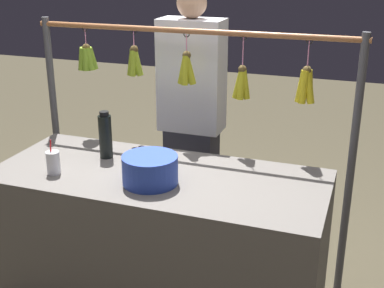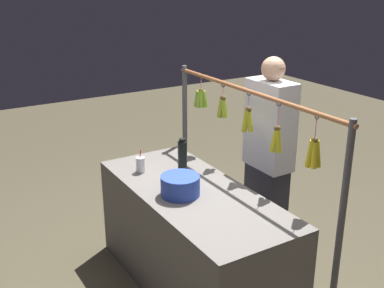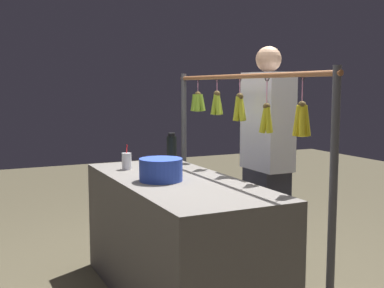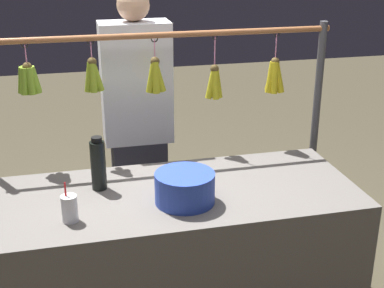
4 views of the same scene
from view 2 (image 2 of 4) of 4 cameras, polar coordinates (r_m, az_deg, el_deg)
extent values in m
plane|color=#47412F|center=(3.90, 0.15, -16.39)|extent=(12.00, 12.00, 0.00)
cube|color=#66605B|center=(3.67, 0.15, -11.29)|extent=(1.75, 0.74, 0.81)
cylinder|color=#4C4C51|center=(3.15, 17.09, -10.47)|extent=(0.04, 0.04, 1.52)
cylinder|color=#4C4C51|center=(4.47, -0.84, -0.34)|extent=(0.04, 0.04, 1.52)
cylinder|color=#9E6038|center=(3.52, 6.94, 6.17)|extent=(1.94, 0.03, 0.03)
torus|color=black|center=(3.05, 14.59, 3.17)|extent=(0.04, 0.01, 0.04)
cylinder|color=pink|center=(3.07, 14.46, 1.76)|extent=(0.01, 0.01, 0.15)
sphere|color=brown|center=(3.09, 14.34, 0.41)|extent=(0.05, 0.05, 0.05)
cylinder|color=yellow|center=(3.14, 13.87, -0.99)|extent=(0.06, 0.04, 0.18)
cylinder|color=yellow|center=(3.11, 13.83, -1.14)|extent=(0.04, 0.06, 0.18)
cylinder|color=yellow|center=(3.10, 14.30, -1.26)|extent=(0.07, 0.06, 0.18)
cylinder|color=yellow|center=(3.12, 14.63, -1.14)|extent=(0.05, 0.05, 0.18)
cylinder|color=yellow|center=(3.14, 14.36, -0.98)|extent=(0.06, 0.08, 0.18)
torus|color=black|center=(3.29, 10.26, 4.72)|extent=(0.04, 0.01, 0.04)
cylinder|color=pink|center=(3.31, 10.16, 3.24)|extent=(0.01, 0.01, 0.17)
sphere|color=brown|center=(3.34, 10.07, 1.81)|extent=(0.05, 0.05, 0.05)
cylinder|color=gold|center=(3.38, 9.77, 0.54)|extent=(0.07, 0.04, 0.17)
cylinder|color=gold|center=(3.35, 9.76, 0.41)|extent=(0.04, 0.07, 0.17)
cylinder|color=gold|center=(3.35, 10.20, 0.38)|extent=(0.06, 0.04, 0.17)
cylinder|color=gold|center=(3.38, 10.19, 0.52)|extent=(0.04, 0.07, 0.17)
torus|color=black|center=(3.53, 6.76, 5.94)|extent=(0.04, 0.01, 0.04)
cylinder|color=pink|center=(3.55, 6.72, 5.00)|extent=(0.01, 0.01, 0.12)
sphere|color=brown|center=(3.56, 6.68, 4.09)|extent=(0.05, 0.05, 0.05)
cylinder|color=gold|center=(3.60, 6.43, 2.87)|extent=(0.07, 0.04, 0.17)
cylinder|color=gold|center=(3.58, 6.37, 2.76)|extent=(0.04, 0.06, 0.17)
cylinder|color=gold|center=(3.57, 6.83, 2.73)|extent=(0.08, 0.04, 0.17)
cylinder|color=gold|center=(3.60, 6.84, 2.85)|extent=(0.04, 0.07, 0.17)
torus|color=black|center=(3.79, 3.71, 6.99)|extent=(0.04, 0.01, 0.04)
cylinder|color=pink|center=(3.80, 3.69, 6.20)|extent=(0.01, 0.01, 0.10)
sphere|color=brown|center=(3.81, 3.67, 5.45)|extent=(0.05, 0.05, 0.05)
cylinder|color=#94AF28|center=(3.85, 3.46, 4.38)|extent=(0.06, 0.04, 0.16)
cylinder|color=#94AF28|center=(3.82, 3.41, 4.29)|extent=(0.04, 0.06, 0.16)
cylinder|color=#94AF28|center=(3.82, 3.78, 4.26)|extent=(0.07, 0.04, 0.16)
cylinder|color=#94AF28|center=(3.85, 3.85, 4.37)|extent=(0.04, 0.07, 0.16)
torus|color=black|center=(4.05, 1.09, 7.87)|extent=(0.04, 0.01, 0.04)
cylinder|color=pink|center=(4.06, 1.08, 7.07)|extent=(0.01, 0.01, 0.11)
sphere|color=brown|center=(4.08, 1.08, 6.30)|extent=(0.05, 0.05, 0.05)
cylinder|color=#7EA72A|center=(4.12, 0.88, 5.49)|extent=(0.05, 0.04, 0.14)
cylinder|color=#7EA72A|center=(4.09, 0.62, 5.40)|extent=(0.05, 0.05, 0.14)
cylinder|color=#7EA72A|center=(4.07, 0.78, 5.30)|extent=(0.04, 0.06, 0.14)
cylinder|color=#7EA72A|center=(4.06, 1.12, 5.27)|extent=(0.06, 0.05, 0.14)
cylinder|color=#7EA72A|center=(4.08, 1.47, 5.33)|extent=(0.06, 0.05, 0.14)
cylinder|color=#7EA72A|center=(4.10, 1.50, 5.42)|extent=(0.04, 0.06, 0.14)
cylinder|color=#7EA72A|center=(4.12, 1.21, 5.49)|extent=(0.05, 0.05, 0.14)
cylinder|color=black|center=(3.78, -1.14, -1.45)|extent=(0.07, 0.07, 0.24)
cylinder|color=black|center=(3.73, -1.16, 0.47)|extent=(0.05, 0.05, 0.02)
cylinder|color=#2C48B9|center=(3.39, -1.41, -4.94)|extent=(0.28, 0.28, 0.14)
cylinder|color=silver|center=(3.80, -6.12, -2.46)|extent=(0.07, 0.07, 0.12)
cylinder|color=red|center=(3.79, -6.21, -1.98)|extent=(0.01, 0.03, 0.18)
cube|color=#2D2D38|center=(4.13, 8.66, -7.81)|extent=(0.32, 0.22, 0.81)
cube|color=silver|center=(3.84, 9.24, 2.25)|extent=(0.40, 0.22, 0.71)
sphere|color=tan|center=(3.73, 9.62, 8.79)|extent=(0.18, 0.18, 0.18)
camera|label=1|loc=(1.84, -50.11, -0.22)|focal=48.63mm
camera|label=3|loc=(0.99, 55.68, -58.38)|focal=46.27mm
camera|label=4|loc=(3.24, -43.22, 8.60)|focal=50.36mm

